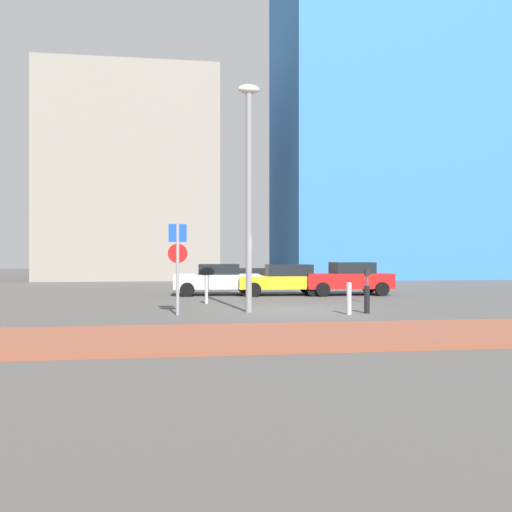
# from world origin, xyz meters

# --- Properties ---
(ground_plane) EXTENTS (120.00, 120.00, 0.00)m
(ground_plane) POSITION_xyz_m (0.00, 0.00, 0.00)
(ground_plane) COLOR #4C4947
(sidewalk_brick) EXTENTS (40.00, 3.40, 0.14)m
(sidewalk_brick) POSITION_xyz_m (0.00, -5.69, 0.07)
(sidewalk_brick) COLOR brown
(sidewalk_brick) RESTS_ON ground
(parked_car_white) EXTENTS (4.01, 2.07, 1.45)m
(parked_car_white) POSITION_xyz_m (-2.00, 7.13, 0.75)
(parked_car_white) COLOR white
(parked_car_white) RESTS_ON ground
(parked_car_yellow) EXTENTS (4.06, 2.16, 1.43)m
(parked_car_yellow) POSITION_xyz_m (1.04, 6.72, 0.75)
(parked_car_yellow) COLOR gold
(parked_car_yellow) RESTS_ON ground
(parked_car_red) EXTENTS (4.06, 1.99, 1.53)m
(parked_car_red) POSITION_xyz_m (4.06, 6.44, 0.78)
(parked_car_red) COLOR red
(parked_car_red) RESTS_ON ground
(parking_sign_post) EXTENTS (0.60, 0.10, 2.83)m
(parking_sign_post) POSITION_xyz_m (-3.69, -0.79, 1.78)
(parking_sign_post) COLOR gray
(parking_sign_post) RESTS_ON ground
(parking_meter) EXTENTS (0.18, 0.14, 1.33)m
(parking_meter) POSITION_xyz_m (3.59, 2.54, 0.87)
(parking_meter) COLOR #4C4C51
(parking_meter) RESTS_ON ground
(street_lamp) EXTENTS (0.70, 0.36, 7.37)m
(street_lamp) POSITION_xyz_m (-1.42, -0.26, 4.31)
(street_lamp) COLOR gray
(street_lamp) RESTS_ON ground
(traffic_bollard_near) EXTENTS (0.15, 0.15, 1.00)m
(traffic_bollard_near) POSITION_xyz_m (1.59, -1.34, 0.50)
(traffic_bollard_near) COLOR #B7B7BC
(traffic_bollard_near) RESTS_ON ground
(traffic_bollard_mid) EXTENTS (0.18, 0.18, 0.88)m
(traffic_bollard_mid) POSITION_xyz_m (2.26, -1.07, 0.44)
(traffic_bollard_mid) COLOR black
(traffic_bollard_mid) RESTS_ON ground
(traffic_bollard_far) EXTENTS (0.12, 0.12, 1.08)m
(traffic_bollard_far) POSITION_xyz_m (-2.67, 2.86, 0.54)
(traffic_bollard_far) COLOR #B7B7BC
(traffic_bollard_far) RESTS_ON ground
(building_colorful_midrise) EXTENTS (17.19, 13.52, 28.94)m
(building_colorful_midrise) POSITION_xyz_m (13.19, 26.20, 14.47)
(building_colorful_midrise) COLOR #3372BF
(building_colorful_midrise) RESTS_ON ground
(building_under_construction) EXTENTS (13.30, 11.17, 16.02)m
(building_under_construction) POSITION_xyz_m (-7.67, 26.27, 8.01)
(building_under_construction) COLOR gray
(building_under_construction) RESTS_ON ground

